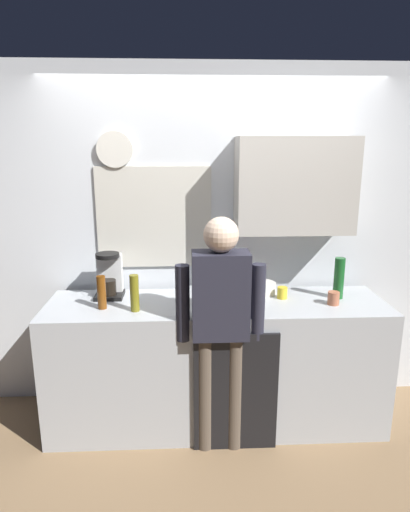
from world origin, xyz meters
TOP-DOWN VIEW (x-y plane):
  - ground_plane at (0.00, 0.00)m, footprint 8.00×8.00m
  - kitchen_counter at (0.00, 0.30)m, footprint 2.40×0.64m
  - dishwasher_panel at (0.11, -0.03)m, footprint 0.56×0.02m
  - back_wall_assembly at (0.07, 0.70)m, footprint 4.00×0.42m
  - coffee_maker at (-0.78, 0.48)m, footprint 0.20×0.20m
  - bottle_amber_beer at (-0.79, 0.22)m, footprint 0.06×0.06m
  - bottle_green_wine at (0.89, 0.36)m, footprint 0.07×0.07m
  - bottle_red_vinegar at (0.17, 0.47)m, footprint 0.06×0.06m
  - bottle_olive_oil at (-0.56, 0.17)m, footprint 0.06×0.06m
  - cup_terracotta_mug at (0.81, 0.22)m, footprint 0.08×0.08m
  - cup_yellow_cup at (0.48, 0.37)m, footprint 0.07×0.07m
  - mixing_bowl at (0.35, 0.49)m, footprint 0.22×0.22m
  - person_at_sink at (0.00, 0.00)m, footprint 0.57×0.22m

SIDE VIEW (x-z plane):
  - ground_plane at x=0.00m, z-range 0.00..0.00m
  - dishwasher_panel at x=0.11m, z-range 0.00..0.85m
  - kitchen_counter at x=0.00m, z-range 0.00..0.94m
  - person_at_sink at x=0.00m, z-range 0.15..1.75m
  - mixing_bowl at x=0.35m, z-range 0.94..1.02m
  - cup_yellow_cup at x=0.48m, z-range 0.94..1.02m
  - cup_terracotta_mug at x=0.81m, z-range 0.94..1.03m
  - bottle_red_vinegar at x=0.17m, z-range 0.94..1.16m
  - bottle_amber_beer at x=-0.79m, z-range 0.94..1.17m
  - bottle_olive_oil at x=-0.56m, z-range 0.94..1.19m
  - coffee_maker at x=-0.78m, z-range 0.92..1.25m
  - bottle_green_wine at x=0.89m, z-range 0.94..1.24m
  - back_wall_assembly at x=0.07m, z-range 0.07..2.67m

